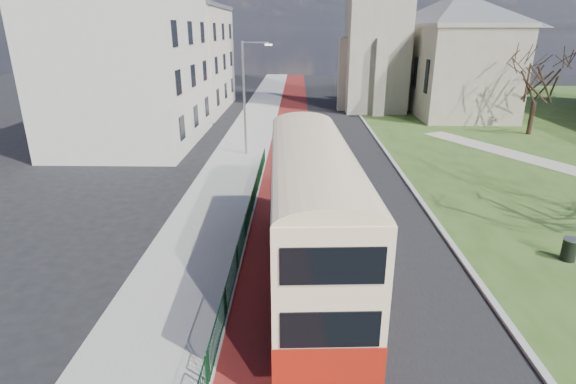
{
  "coord_description": "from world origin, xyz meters",
  "views": [
    {
      "loc": [
        -0.66,
        -14.38,
        8.91
      ],
      "look_at": [
        -1.07,
        4.56,
        2.0
      ],
      "focal_mm": 28.0,
      "sensor_mm": 36.0,
      "label": 1
    }
  ],
  "objects_px": {
    "streetlamp": "(246,93)",
    "bus": "(311,208)",
    "winter_tree_far": "(539,74)",
    "litter_bin": "(569,249)"
  },
  "relations": [
    {
      "from": "bus",
      "to": "litter_bin",
      "type": "xyz_separation_m",
      "value": [
        10.51,
        1.57,
        -2.36
      ]
    },
    {
      "from": "streetlamp",
      "to": "bus",
      "type": "relative_size",
      "value": 0.65
    },
    {
      "from": "litter_bin",
      "to": "bus",
      "type": "bearing_deg",
      "value": -171.49
    },
    {
      "from": "winter_tree_far",
      "to": "litter_bin",
      "type": "relative_size",
      "value": 7.77
    },
    {
      "from": "bus",
      "to": "winter_tree_far",
      "type": "height_order",
      "value": "winter_tree_far"
    },
    {
      "from": "winter_tree_far",
      "to": "litter_bin",
      "type": "bearing_deg",
      "value": -112.31
    },
    {
      "from": "streetlamp",
      "to": "litter_bin",
      "type": "relative_size",
      "value": 8.28
    },
    {
      "from": "streetlamp",
      "to": "winter_tree_far",
      "type": "bearing_deg",
      "value": 17.15
    },
    {
      "from": "streetlamp",
      "to": "bus",
      "type": "bearing_deg",
      "value": -76.47
    },
    {
      "from": "bus",
      "to": "litter_bin",
      "type": "distance_m",
      "value": 10.88
    }
  ]
}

